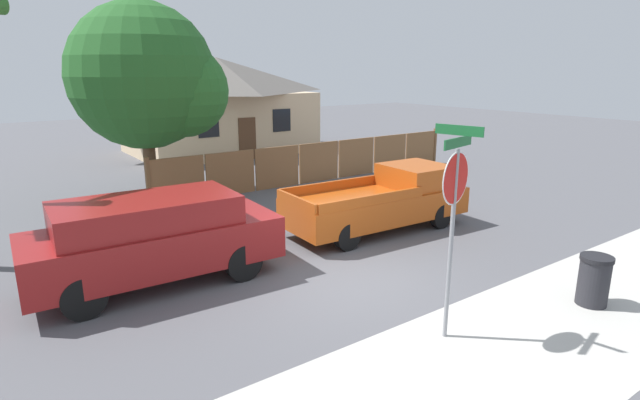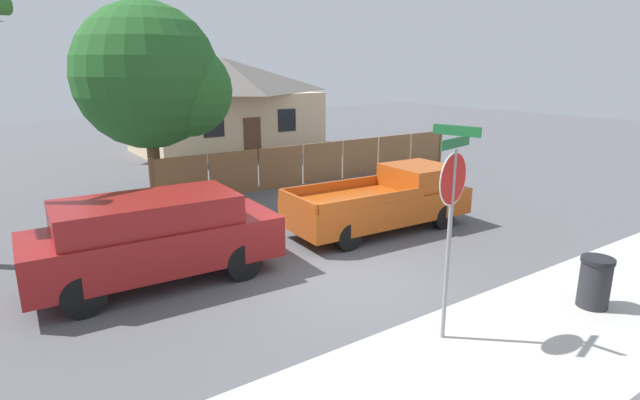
# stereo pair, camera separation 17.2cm
# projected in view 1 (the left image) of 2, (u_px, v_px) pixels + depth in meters

# --- Properties ---
(ground_plane) EXTENTS (80.00, 80.00, 0.00)m
(ground_plane) POSITION_uv_depth(u_px,v_px,m) (348.00, 280.00, 10.36)
(ground_plane) COLOR #56565B
(sidewalk_strip) EXTENTS (36.00, 3.20, 0.01)m
(sidewalk_strip) POSITION_uv_depth(u_px,v_px,m) (497.00, 359.00, 7.53)
(sidewalk_strip) COLOR beige
(sidewalk_strip) RESTS_ON ground
(wooden_fence) EXTENTS (13.22, 0.12, 1.61)m
(wooden_fence) POSITION_uv_depth(u_px,v_px,m) (319.00, 162.00, 19.28)
(wooden_fence) COLOR brown
(wooden_fence) RESTS_ON ground
(house) EXTENTS (9.29, 6.70, 4.81)m
(house) POSITION_uv_depth(u_px,v_px,m) (218.00, 104.00, 25.88)
(house) COLOR beige
(house) RESTS_ON ground
(oak_tree) EXTENTS (4.81, 4.58, 6.32)m
(oak_tree) POSITION_uv_depth(u_px,v_px,m) (151.00, 79.00, 15.75)
(oak_tree) COLOR brown
(oak_tree) RESTS_ON ground
(red_suv) EXTENTS (4.97, 2.09, 1.80)m
(red_suv) POSITION_uv_depth(u_px,v_px,m) (154.00, 237.00, 9.97)
(red_suv) COLOR maroon
(red_suv) RESTS_ON ground
(orange_pickup) EXTENTS (5.19, 2.10, 1.65)m
(orange_pickup) POSITION_uv_depth(u_px,v_px,m) (384.00, 200.00, 13.50)
(orange_pickup) COLOR #B74C14
(orange_pickup) RESTS_ON ground
(stop_sign) EXTENTS (0.83, 0.75, 3.45)m
(stop_sign) POSITION_uv_depth(u_px,v_px,m) (454.00, 197.00, 7.59)
(stop_sign) COLOR gray
(stop_sign) RESTS_ON ground
(trash_bin) EXTENTS (0.58, 0.58, 0.95)m
(trash_bin) POSITION_uv_depth(u_px,v_px,m) (594.00, 280.00, 9.17)
(trash_bin) COLOR #28282D
(trash_bin) RESTS_ON ground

